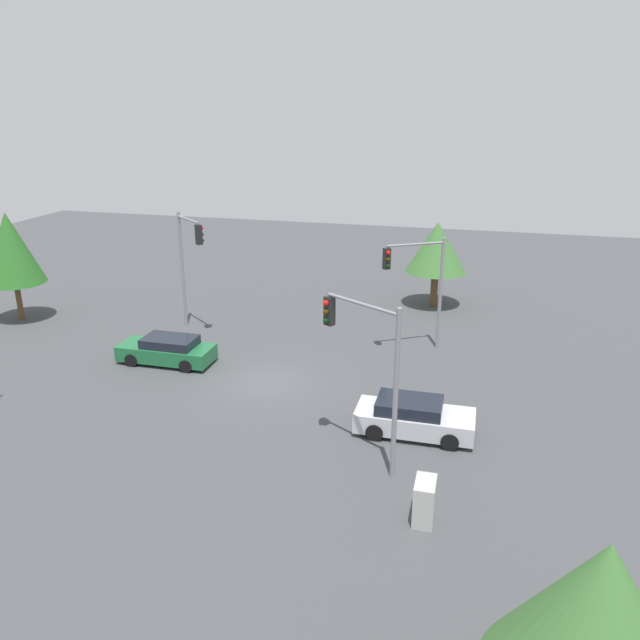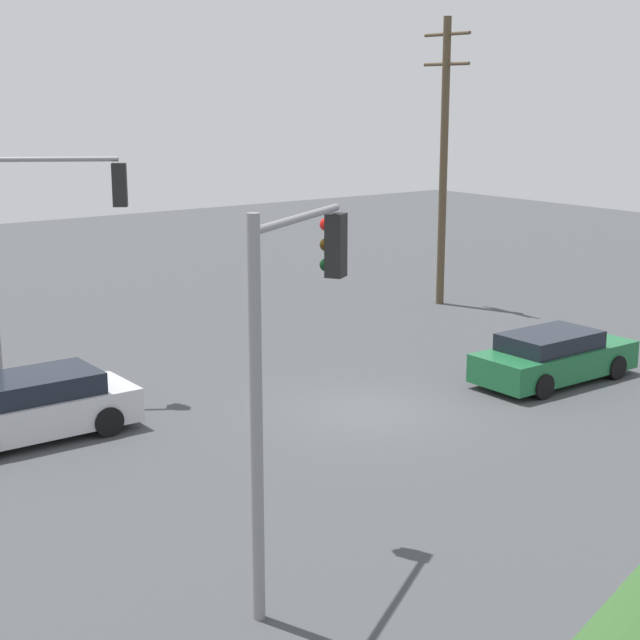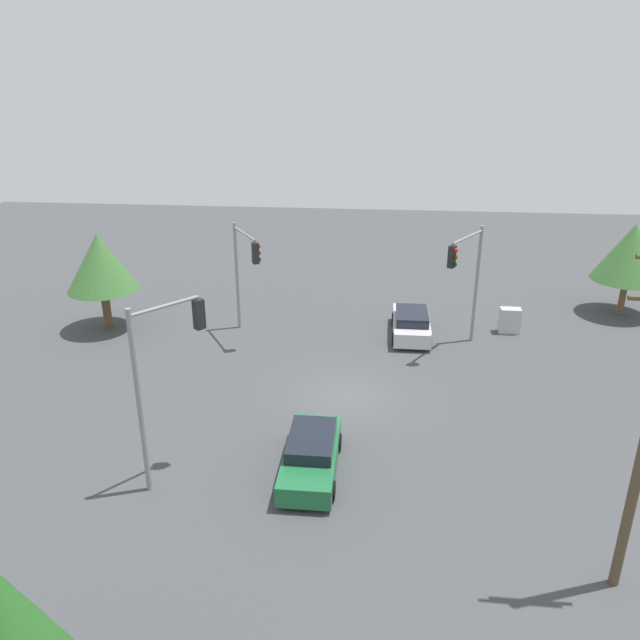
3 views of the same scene
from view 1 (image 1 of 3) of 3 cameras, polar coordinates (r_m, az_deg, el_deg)
The scene contains 10 objects.
ground_plane at distance 29.48m, azimuth -4.84°, elevation -5.68°, with size 80.00×80.00×0.00m, color #424447.
sedan_green at distance 32.18m, azimuth -13.80°, elevation -2.70°, with size 1.97×4.75×1.37m.
sedan_silver at distance 25.08m, azimuth 8.54°, elevation -8.79°, with size 2.04×4.63×1.45m.
traffic_signal_main at distance 32.15m, azimuth 9.03°, elevation 4.00°, with size 1.96×2.94×5.97m.
traffic_signal_cross at distance 35.51m, azimuth -11.93°, elevation 5.95°, with size 1.92×2.25×6.66m.
traffic_signal_aux at distance 21.48m, azimuth 4.35°, elevation -3.16°, with size 1.98×3.02×6.23m.
electrical_cabinet at distance 20.45m, azimuth 9.53°, elevation -16.01°, with size 1.10×0.64×1.40m, color #B2B2AD.
tree_right at distance 39.89m, azimuth 10.63°, elevation 6.53°, with size 3.80×3.80×5.41m.
tree_corner at distance 40.73m, azimuth -26.46°, elevation 5.90°, with size 3.50×3.50×6.48m.
tree_left at distance 13.23m, azimuth 24.08°, elevation -23.80°, with size 4.05×4.05×5.40m.
Camera 1 is at (-25.13, -9.11, 12.44)m, focal length 35.00 mm.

